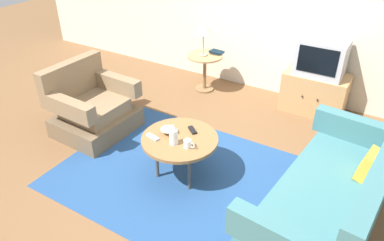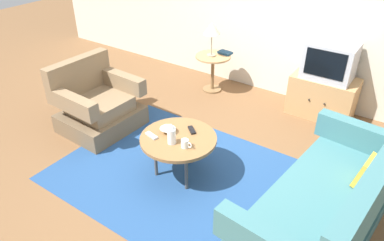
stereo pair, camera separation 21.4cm
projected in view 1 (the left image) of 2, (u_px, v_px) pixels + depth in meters
name	position (u px, v px, depth m)	size (l,w,h in m)	color
ground_plane	(188.00, 173.00, 3.92)	(16.00, 16.00, 0.00)	brown
back_wall	(278.00, 0.00, 4.97)	(9.00, 0.12, 2.70)	beige
area_rug	(180.00, 174.00, 3.91)	(2.54, 1.96, 0.00)	navy
armchair	(92.00, 109.00, 4.52)	(0.84, 0.94, 0.87)	brown
couch	(331.00, 199.00, 3.15)	(1.06, 1.97, 0.95)	#325C60
coffee_table	(180.00, 141.00, 3.68)	(0.79, 0.79, 0.48)	olive
side_table	(205.00, 65.00, 5.43)	(0.52, 0.52, 0.56)	tan
tv_stand	(314.00, 93.00, 4.95)	(0.83, 0.49, 0.55)	tan
television	(321.00, 57.00, 4.68)	(0.61, 0.44, 0.47)	#B7B7BC
table_lamp	(203.00, 29.00, 5.14)	(0.24, 0.24, 0.49)	#9E937A
vase	(174.00, 134.00, 3.51)	(0.09, 0.09, 0.23)	white
mug	(188.00, 144.00, 3.50)	(0.12, 0.07, 0.08)	white
bowl	(168.00, 131.00, 3.72)	(0.16, 0.16, 0.05)	silver
tv_remote_dark	(192.00, 130.00, 3.76)	(0.14, 0.13, 0.02)	black
tv_remote_silver	(153.00, 137.00, 3.65)	(0.16, 0.09, 0.02)	#B2B2B7
book	(217.00, 52.00, 5.42)	(0.22, 0.15, 0.03)	navy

